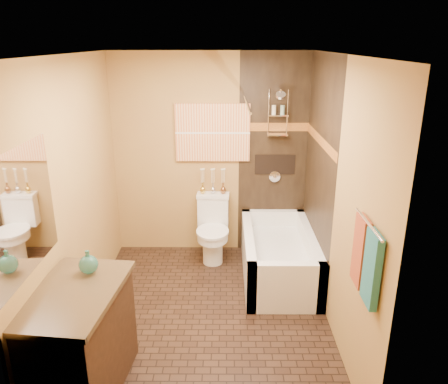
{
  "coord_description": "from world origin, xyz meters",
  "views": [
    {
      "loc": [
        0.19,
        -3.74,
        2.61
      ],
      "look_at": [
        0.17,
        0.4,
        1.17
      ],
      "focal_mm": 35.0,
      "sensor_mm": 36.0,
      "label": 1
    }
  ],
  "objects_px": {
    "toilet": "(213,228)",
    "vanity": "(79,342)",
    "bathtub": "(279,259)",
    "sunset_painting": "(213,133)"
  },
  "relations": [
    {
      "from": "bathtub",
      "to": "vanity",
      "type": "relative_size",
      "value": 1.41
    },
    {
      "from": "toilet",
      "to": "vanity",
      "type": "height_order",
      "value": "vanity"
    },
    {
      "from": "sunset_painting",
      "to": "toilet",
      "type": "xyz_separation_m",
      "value": [
        0.0,
        -0.26,
        -1.15
      ]
    },
    {
      "from": "bathtub",
      "to": "toilet",
      "type": "xyz_separation_m",
      "value": [
        -0.77,
        0.46,
        0.18
      ]
    },
    {
      "from": "toilet",
      "to": "sunset_painting",
      "type": "bearing_deg",
      "value": 92.77
    },
    {
      "from": "sunset_painting",
      "to": "bathtub",
      "type": "xyz_separation_m",
      "value": [
        0.77,
        -0.73,
        -1.33
      ]
    },
    {
      "from": "sunset_painting",
      "to": "vanity",
      "type": "xyz_separation_m",
      "value": [
        -0.95,
        -2.48,
        -1.1
      ]
    },
    {
      "from": "sunset_painting",
      "to": "vanity",
      "type": "height_order",
      "value": "sunset_painting"
    },
    {
      "from": "toilet",
      "to": "bathtub",
      "type": "bearing_deg",
      "value": -28.14
    },
    {
      "from": "sunset_painting",
      "to": "vanity",
      "type": "relative_size",
      "value": 0.84
    }
  ]
}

